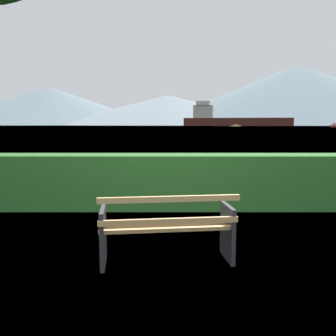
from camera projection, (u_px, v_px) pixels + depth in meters
name	position (u px, v px, depth m)	size (l,w,h in m)	color
ground_plane	(167.00, 261.00, 4.33)	(1400.00, 1400.00, 0.00)	#4C6B33
water_surface	(169.00, 126.00, 308.31)	(620.00, 620.00, 0.00)	#6B8EA3
park_bench	(168.00, 229.00, 4.22)	(1.64, 0.75, 0.87)	tan
hedge_row	(168.00, 181.00, 7.06)	(10.82, 0.81, 1.06)	#2D6B28
cargo_ship_large	(230.00, 119.00, 304.58)	(91.38, 32.55, 21.15)	#471E19
fishing_boat_near	(237.00, 126.00, 237.53)	(6.75, 5.47, 1.38)	gold
sailboat_mid	(336.00, 126.00, 186.23)	(3.81, 8.98, 2.22)	#B2332D
distant_hills	(203.00, 101.00, 546.02)	(778.32, 448.50, 88.16)	slate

